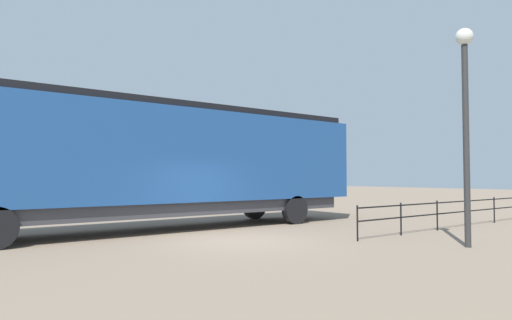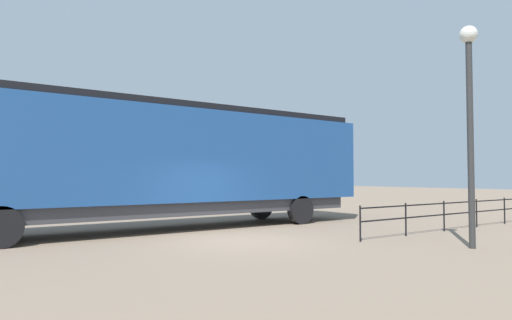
# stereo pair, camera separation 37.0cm
# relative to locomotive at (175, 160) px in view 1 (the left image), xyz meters

# --- Properties ---
(ground_plane) EXTENTS (120.00, 120.00, 0.00)m
(ground_plane) POSITION_rel_locomotive_xyz_m (3.62, 0.13, -2.43)
(ground_plane) COLOR #84705B
(locomotive) EXTENTS (2.95, 15.87, 4.37)m
(locomotive) POSITION_rel_locomotive_xyz_m (0.00, 0.00, 0.00)
(locomotive) COLOR navy
(locomotive) RESTS_ON ground_plane
(lamp_post) EXTENTS (0.45, 0.45, 5.80)m
(lamp_post) POSITION_rel_locomotive_xyz_m (8.26, 4.33, 1.43)
(lamp_post) COLOR #2D2D2D
(lamp_post) RESTS_ON ground_plane
(platform_fence) EXTENTS (0.05, 10.46, 1.03)m
(platform_fence) POSITION_rel_locomotive_xyz_m (5.83, 8.05, -1.75)
(platform_fence) COLOR black
(platform_fence) RESTS_ON ground_plane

